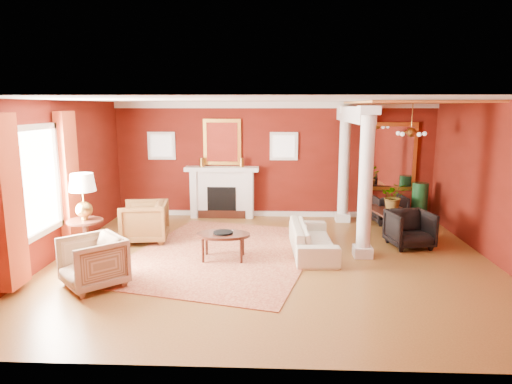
{
  "coord_description": "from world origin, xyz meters",
  "views": [
    {
      "loc": [
        0.06,
        -8.0,
        2.8
      ],
      "look_at": [
        -0.33,
        0.69,
        1.15
      ],
      "focal_mm": 32.0,
      "sensor_mm": 36.0,
      "label": 1
    }
  ],
  "objects_px": {
    "sofa": "(313,234)",
    "armchair_leopard": "(144,220)",
    "side_table": "(84,201)",
    "armchair_stripe": "(93,260)",
    "coffee_table": "(223,236)",
    "dining_table": "(392,215)"
  },
  "relations": [
    {
      "from": "coffee_table",
      "to": "sofa",
      "type": "bearing_deg",
      "value": 15.6
    },
    {
      "from": "sofa",
      "to": "dining_table",
      "type": "distance_m",
      "value": 2.44
    },
    {
      "from": "armchair_leopard",
      "to": "dining_table",
      "type": "relative_size",
      "value": 0.65
    },
    {
      "from": "armchair_leopard",
      "to": "armchair_stripe",
      "type": "xyz_separation_m",
      "value": [
        -0.12,
        -2.43,
        -0.03
      ]
    },
    {
      "from": "armchair_stripe",
      "to": "side_table",
      "type": "relative_size",
      "value": 0.55
    },
    {
      "from": "armchair_leopard",
      "to": "coffee_table",
      "type": "relative_size",
      "value": 0.95
    },
    {
      "from": "armchair_stripe",
      "to": "coffee_table",
      "type": "height_order",
      "value": "armchair_stripe"
    },
    {
      "from": "armchair_stripe",
      "to": "coffee_table",
      "type": "distance_m",
      "value": 2.33
    },
    {
      "from": "sofa",
      "to": "armchair_leopard",
      "type": "bearing_deg",
      "value": 77.61
    },
    {
      "from": "sofa",
      "to": "armchair_stripe",
      "type": "distance_m",
      "value": 4.0
    },
    {
      "from": "coffee_table",
      "to": "dining_table",
      "type": "distance_m",
      "value": 4.09
    },
    {
      "from": "armchair_leopard",
      "to": "armchair_stripe",
      "type": "height_order",
      "value": "armchair_leopard"
    },
    {
      "from": "armchair_stripe",
      "to": "coffee_table",
      "type": "relative_size",
      "value": 0.89
    },
    {
      "from": "sofa",
      "to": "side_table",
      "type": "bearing_deg",
      "value": 95.06
    },
    {
      "from": "armchair_stripe",
      "to": "coffee_table",
      "type": "xyz_separation_m",
      "value": [
        1.89,
        1.36,
        0.01
      ]
    },
    {
      "from": "side_table",
      "to": "armchair_stripe",
      "type": "bearing_deg",
      "value": -63.42
    },
    {
      "from": "sofa",
      "to": "dining_table",
      "type": "height_order",
      "value": "dining_table"
    },
    {
      "from": "sofa",
      "to": "side_table",
      "type": "height_order",
      "value": "side_table"
    },
    {
      "from": "dining_table",
      "to": "armchair_stripe",
      "type": "bearing_deg",
      "value": 110.37
    },
    {
      "from": "armchair_leopard",
      "to": "dining_table",
      "type": "height_order",
      "value": "armchair_leopard"
    },
    {
      "from": "armchair_stripe",
      "to": "sofa",
      "type": "bearing_deg",
      "value": 74.11
    },
    {
      "from": "sofa",
      "to": "armchair_stripe",
      "type": "relative_size",
      "value": 2.22
    }
  ]
}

